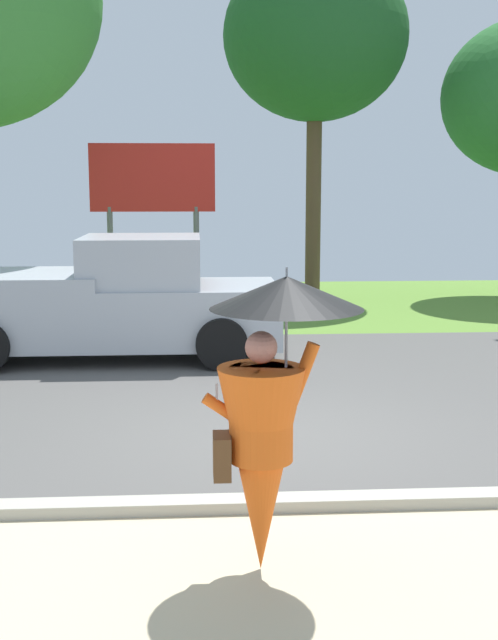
{
  "coord_description": "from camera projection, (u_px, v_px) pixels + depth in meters",
  "views": [
    {
      "loc": [
        -0.8,
        -8.5,
        2.68
      ],
      "look_at": [
        -0.18,
        1.0,
        1.1
      ],
      "focal_mm": 46.3,
      "sensor_mm": 36.0,
      "label": 1
    }
  ],
  "objects": [
    {
      "name": "ground_plane",
      "position": [
        253.0,
        377.0,
        11.76
      ],
      "size": [
        40.0,
        22.0,
        0.2
      ],
      "color": "#565451"
    },
    {
      "name": "monk_pedestrian",
      "position": [
        267.0,
        415.0,
        5.62
      ],
      "size": [
        1.09,
        1.04,
        2.13
      ],
      "rotation": [
        0.0,
        0.0,
        0.01
      ],
      "color": "#E55B19",
      "rests_on": "ground_plane"
    },
    {
      "name": "pickup_truck",
      "position": [
        112.0,
        302.0,
        12.76
      ],
      "size": [
        5.2,
        2.28,
        1.88
      ],
      "rotation": [
        0.0,
        0.0,
        0.03
      ],
      "color": "#ADB2BA",
      "rests_on": "ground_plane"
    },
    {
      "name": "roadside_billboard",
      "position": [
        153.0,
        190.0,
        17.15
      ],
      "size": [
        2.6,
        0.12,
        3.5
      ],
      "color": "slate",
      "rests_on": "ground_plane"
    },
    {
      "name": "tree_left_far",
      "position": [
        315.0,
        37.0,
        18.86
      ],
      "size": [
        4.24,
        4.24,
        7.95
      ],
      "color": "brown",
      "rests_on": "ground_plane"
    }
  ]
}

